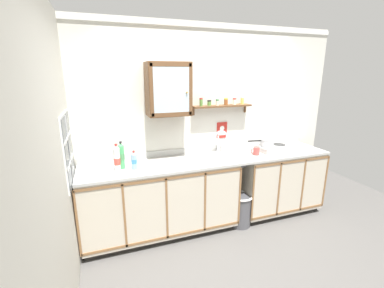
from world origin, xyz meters
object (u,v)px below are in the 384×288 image
object	(u,v)px
hot_plate_stove	(274,148)
bottle_soda_green_0	(121,156)
warning_sign	(222,130)
saucepan	(267,142)
trash_bin	(241,209)
mug	(256,151)
wall_cabinet	(168,89)
sink	(225,157)
bottle_opaque_white_2	(117,159)
bottle_water_blue_1	(134,161)

from	to	relation	value
hot_plate_stove	bottle_soda_green_0	world-z (taller)	bottle_soda_green_0
bottle_soda_green_0	warning_sign	distance (m)	1.45
saucepan	trash_bin	world-z (taller)	saucepan
mug	wall_cabinet	bearing A→B (deg)	169.15
sink	bottle_opaque_white_2	bearing A→B (deg)	-175.07
wall_cabinet	trash_bin	distance (m)	1.84
saucepan	wall_cabinet	xyz separation A→B (m)	(-1.37, 0.12, 0.74)
hot_plate_stove	saucepan	distance (m)	0.15
bottle_water_blue_1	warning_sign	xyz separation A→B (m)	(1.28, 0.37, 0.19)
sink	bottle_opaque_white_2	distance (m)	1.41
trash_bin	bottle_water_blue_1	bearing A→B (deg)	175.26
sink	wall_cabinet	bearing A→B (deg)	171.67
bottle_soda_green_0	warning_sign	xyz separation A→B (m)	(1.41, 0.30, 0.14)
sink	hot_plate_stove	bearing A→B (deg)	-2.80
saucepan	mug	xyz separation A→B (m)	(-0.23, -0.10, -0.08)
sink	warning_sign	xyz separation A→B (m)	(0.07, 0.26, 0.30)
hot_plate_stove	bottle_opaque_white_2	world-z (taller)	bottle_opaque_white_2
sink	warning_sign	world-z (taller)	warning_sign
bottle_water_blue_1	trash_bin	bearing A→B (deg)	-4.74
hot_plate_stove	wall_cabinet	distance (m)	1.70
warning_sign	mug	bearing A→B (deg)	-47.87
wall_cabinet	trash_bin	bearing A→B (deg)	-20.67
saucepan	bottle_water_blue_1	world-z (taller)	bottle_water_blue_1
hot_plate_stove	sink	bearing A→B (deg)	177.20
hot_plate_stove	bottle_water_blue_1	bearing A→B (deg)	-177.77
sink	bottle_water_blue_1	size ratio (longest dim) A/B	2.45
saucepan	warning_sign	xyz separation A→B (m)	(-0.56, 0.27, 0.15)
mug	warning_sign	xyz separation A→B (m)	(-0.34, 0.37, 0.23)
saucepan	bottle_opaque_white_2	world-z (taller)	bottle_opaque_white_2
sink	bottle_opaque_white_2	size ratio (longest dim) A/B	1.69
bottle_water_blue_1	warning_sign	bearing A→B (deg)	16.24
hot_plate_stove	bottle_soda_green_0	size ratio (longest dim) A/B	1.36
bottle_water_blue_1	warning_sign	world-z (taller)	warning_sign
warning_sign	trash_bin	world-z (taller)	warning_sign
wall_cabinet	hot_plate_stove	bearing A→B (deg)	-5.56
mug	wall_cabinet	distance (m)	1.42
sink	bottle_soda_green_0	size ratio (longest dim) A/B	1.69
saucepan	bottle_opaque_white_2	xyz separation A→B (m)	(-2.03, -0.11, 0.01)
saucepan	trash_bin	xyz separation A→B (m)	(-0.49, -0.21, -0.85)
hot_plate_stove	bottle_opaque_white_2	distance (m)	2.14
bottle_opaque_white_2	warning_sign	world-z (taller)	warning_sign
bottle_water_blue_1	bottle_opaque_white_2	bearing A→B (deg)	-177.60
hot_plate_stove	trash_bin	world-z (taller)	hot_plate_stove
bottle_soda_green_0	hot_plate_stove	bearing A→B (deg)	-0.01
bottle_water_blue_1	wall_cabinet	bearing A→B (deg)	24.80
bottle_soda_green_0	trash_bin	bearing A→B (deg)	-7.24
wall_cabinet	warning_sign	distance (m)	1.01
hot_plate_stove	trash_bin	bearing A→B (deg)	-162.50
trash_bin	wall_cabinet	bearing A→B (deg)	159.33
wall_cabinet	warning_sign	bearing A→B (deg)	10.78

